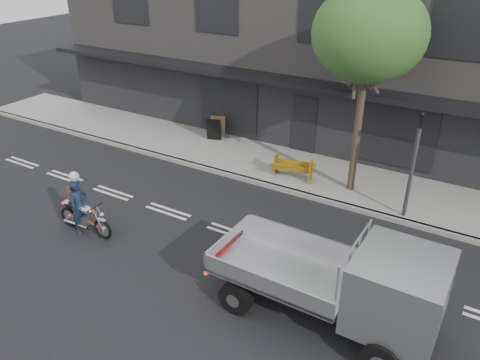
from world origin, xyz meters
name	(u,v)px	position (x,y,z in m)	size (l,w,h in m)	color
ground	(232,233)	(0.00, 0.00, 0.00)	(80.00, 80.00, 0.00)	black
sidewalk	(297,170)	(0.00, 4.70, 0.07)	(32.00, 3.20, 0.15)	gray
kerb	(278,188)	(0.00, 3.10, 0.07)	(32.00, 0.20, 0.15)	gray
building_main	(364,34)	(0.00, 11.30, 4.00)	(26.00, 10.00, 8.00)	slate
street_tree	(369,35)	(2.20, 4.20, 5.28)	(3.40, 3.40, 6.74)	#382B21
traffic_light_pole	(412,172)	(4.20, 3.35, 1.65)	(0.12, 0.12, 3.50)	#2D2D30
motorcycle	(85,217)	(-3.74, -2.15, 0.53)	(2.01, 0.58, 1.04)	black
rider	(79,206)	(-3.89, -2.15, 0.84)	(0.61, 0.40, 1.67)	#131F35
flatbed_ute	(375,288)	(4.67, -1.90, 1.32)	(5.05, 2.17, 2.32)	black
construction_barrier	(290,169)	(0.14, 3.75, 0.55)	(1.43, 0.57, 0.80)	#FFB70D
sandwich_board	(214,130)	(-4.18, 5.39, 0.64)	(0.62, 0.41, 0.98)	black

